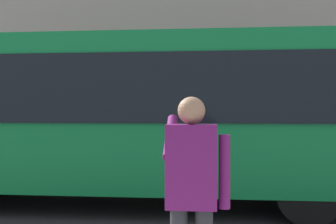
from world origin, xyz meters
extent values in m
plane|color=#232326|center=(0.00, 0.00, 0.00)|extent=(60.00, 60.00, 0.00)
cube|color=navy|center=(-3.50, -6.20, 3.00)|extent=(4.40, 1.10, 0.24)
cube|color=#0F7238|center=(1.66, 0.04, 1.70)|extent=(9.00, 2.50, 2.60)
cube|color=black|center=(1.66, 1.30, 2.10)|extent=(7.60, 0.06, 1.10)
cylinder|color=black|center=(4.66, -1.06, 0.50)|extent=(1.00, 0.28, 1.00)
cylinder|color=black|center=(-1.34, -1.06, 0.50)|extent=(1.00, 0.28, 1.00)
cylinder|color=black|center=(-1.34, 1.14, 0.50)|extent=(1.00, 0.28, 1.00)
cube|color=#6B1960|center=(0.30, 4.29, 1.30)|extent=(0.40, 0.24, 0.66)
sphere|color=#A87A5B|center=(0.30, 4.29, 1.74)|extent=(0.22, 0.22, 0.22)
cylinder|color=#6B1960|center=(0.04, 4.29, 1.26)|extent=(0.09, 0.09, 0.58)
cylinder|color=#6B1960|center=(0.48, 4.13, 1.52)|extent=(0.09, 0.48, 0.37)
cube|color=black|center=(0.40, 3.99, 1.72)|extent=(0.07, 0.01, 0.14)
camera|label=1|loc=(0.17, 7.52, 1.73)|focal=43.63mm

